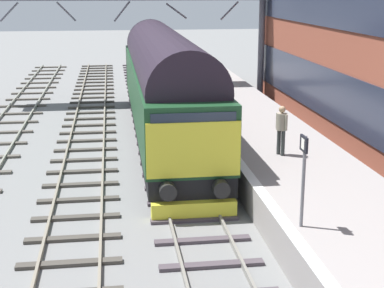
# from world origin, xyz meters

# --- Properties ---
(ground_plane) EXTENTS (140.00, 140.00, 0.00)m
(ground_plane) POSITION_xyz_m (0.00, 0.00, 0.00)
(ground_plane) COLOR slate
(ground_plane) RESTS_ON ground
(track_main) EXTENTS (2.50, 60.00, 0.15)m
(track_main) POSITION_xyz_m (0.00, -0.00, 0.06)
(track_main) COLOR slate
(track_main) RESTS_ON ground
(track_adjacent_west) EXTENTS (2.50, 60.00, 0.15)m
(track_adjacent_west) POSITION_xyz_m (-3.33, 0.00, 0.06)
(track_adjacent_west) COLOR gray
(track_adjacent_west) RESTS_ON ground
(station_platform) EXTENTS (4.00, 44.00, 1.01)m
(station_platform) POSITION_xyz_m (3.60, 0.00, 0.50)
(station_platform) COLOR gray
(station_platform) RESTS_ON ground
(diesel_locomotive) EXTENTS (2.74, 17.88, 4.68)m
(diesel_locomotive) POSITION_xyz_m (0.00, 4.79, 2.48)
(diesel_locomotive) COLOR black
(diesel_locomotive) RESTS_ON ground
(platform_number_sign) EXTENTS (0.10, 0.44, 2.16)m
(platform_number_sign) POSITION_xyz_m (2.06, -7.18, 2.43)
(platform_number_sign) COLOR slate
(platform_number_sign) RESTS_ON station_platform
(waiting_passenger) EXTENTS (0.46, 0.46, 1.64)m
(waiting_passenger) POSITION_xyz_m (3.27, -1.36, 1.99)
(waiting_passenger) COLOR #323736
(waiting_passenger) RESTS_ON station_platform
(overhead_footbridge) EXTENTS (16.36, 2.00, 6.16)m
(overhead_footbridge) POSITION_xyz_m (-1.48, 13.90, 5.65)
(overhead_footbridge) COLOR slate
(overhead_footbridge) RESTS_ON ground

